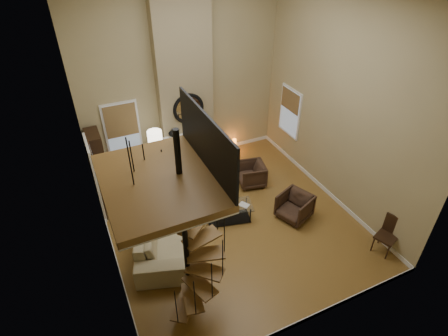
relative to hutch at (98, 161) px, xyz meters
name	(u,v)px	position (x,y,z in m)	size (l,w,h in m)	color
ground	(230,220)	(2.76, -2.78, -0.95)	(6.00, 6.50, 0.01)	#A47734
back_wall	(182,78)	(2.76, 0.47, 1.80)	(6.00, 0.02, 5.50)	tan
front_wall	(325,220)	(2.76, -6.03, 1.80)	(6.00, 0.02, 5.50)	tan
left_wall	(90,159)	(-0.24, -2.78, 1.80)	(0.02, 6.50, 5.50)	tan
right_wall	(340,103)	(5.76, -2.78, 1.80)	(0.02, 6.50, 5.50)	tan
baseboard_back	(188,156)	(2.76, 0.46, -0.89)	(6.00, 0.02, 0.12)	white
baseboard_front	(302,321)	(2.76, -6.02, -0.89)	(6.00, 0.02, 0.12)	white
baseboard_left	(115,255)	(-0.23, -2.78, -0.89)	(0.02, 6.50, 0.12)	white
baseboard_right	(323,188)	(5.75, -2.78, -0.89)	(0.02, 6.50, 0.12)	white
chimney_breast	(184,80)	(2.76, 0.28, 1.80)	(1.60, 0.38, 5.50)	#968661
hearth	(195,168)	(2.76, -0.21, -0.93)	(1.50, 0.60, 0.04)	black
firebox	(191,149)	(2.76, 0.08, -0.40)	(0.95, 0.02, 0.72)	black
mantel	(191,134)	(2.76, 0.00, 0.20)	(1.70, 0.18, 0.06)	white
mirror_frame	(189,109)	(2.76, 0.06, 1.00)	(0.94, 0.94, 0.10)	black
mirror_disc	(188,109)	(2.76, 0.07, 1.00)	(0.80, 0.80, 0.01)	white
vase_left	(172,132)	(2.21, 0.04, 0.35)	(0.24, 0.24, 0.25)	black
vase_right	(208,125)	(3.36, 0.04, 0.33)	(0.20, 0.20, 0.21)	#1C6063
window_back	(122,126)	(0.86, 0.44, 0.67)	(1.02, 0.06, 1.52)	white
window_right	(290,111)	(5.73, -0.78, 0.68)	(0.06, 1.02, 1.52)	white
entry_door	(96,179)	(-0.19, -0.98, 0.10)	(0.10, 1.05, 2.16)	white
loft	(164,177)	(0.72, -4.58, 2.29)	(1.70, 2.20, 1.09)	brown
spiral_stair	(186,237)	(0.98, -4.57, 0.83)	(1.47, 1.47, 4.06)	black
hutch	(98,161)	(0.00, 0.00, 0.00)	(0.37, 0.79, 1.76)	#311D10
sofa	(162,227)	(0.97, -2.70, -0.55)	(2.96, 1.16, 0.86)	tan
armchair_near	(254,174)	(4.05, -1.66, -0.60)	(0.74, 0.76, 0.69)	#3A261B
armchair_far	(296,205)	(4.38, -3.36, -0.60)	(0.76, 0.79, 0.72)	#3A261B
coffee_table	(229,211)	(2.72, -2.75, -0.67)	(1.31, 0.87, 0.45)	silver
bowl	(228,204)	(2.72, -2.70, -0.45)	(0.42, 0.42, 0.10)	#C46E22
book	(244,206)	(3.07, -2.90, -0.49)	(0.19, 0.26, 0.02)	gray
floor_lamp	(155,141)	(1.58, -0.39, 0.46)	(0.41, 0.41, 1.71)	black
accent_lamp	(234,145)	(4.33, 0.17, -0.70)	(0.13, 0.13, 0.45)	orange
side_chair	(389,233)	(5.65, -5.24, -0.42)	(0.56, 0.55, 0.95)	#311D10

